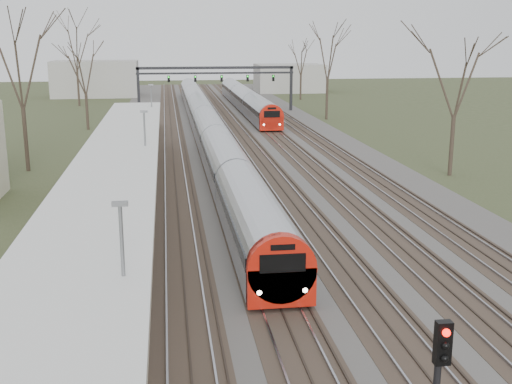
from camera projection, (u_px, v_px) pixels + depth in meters
track_bed at (243, 150)px, 57.74m from camera, size 24.00×160.00×0.22m
platform at (127, 195)px, 39.54m from camera, size 3.50×69.00×1.00m
canopy at (119, 153)px, 34.38m from camera, size 4.10×50.00×3.11m
signal_gantry at (216, 75)px, 85.44m from camera, size 21.00×0.59×6.08m
tree_west_far at (19, 64)px, 46.78m from camera, size 5.50×5.50×11.33m
tree_east_far at (457, 76)px, 45.37m from camera, size 5.00×5.00×10.30m
train_near at (205, 121)px, 66.47m from camera, size 2.62×90.21×3.05m
train_far at (246, 99)px, 88.84m from camera, size 2.62×45.21×3.05m
signal_post at (439, 378)px, 14.08m from camera, size 0.35×0.45×4.10m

